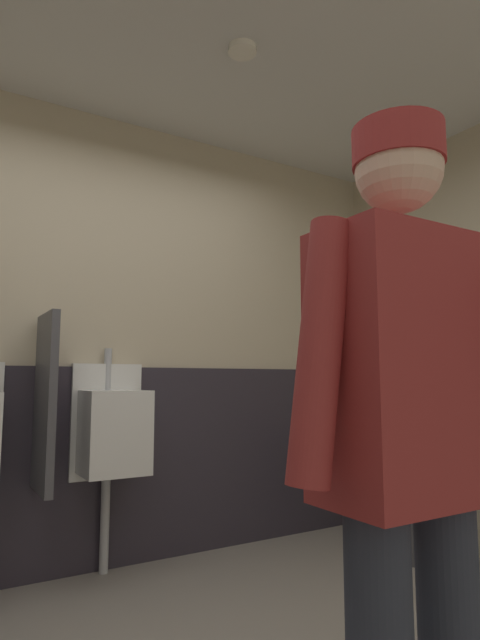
# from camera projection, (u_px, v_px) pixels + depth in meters

# --- Properties ---
(wall_back) EXTENTS (4.84, 0.12, 2.67)m
(wall_back) POSITION_uv_depth(u_px,v_px,m) (84.00, 333.00, 3.04)
(wall_back) COLOR beige
(wall_back) RESTS_ON ground_plane
(wainscot_band_back) EXTENTS (4.24, 0.03, 1.13)m
(wainscot_band_back) POSITION_uv_depth(u_px,v_px,m) (83.00, 468.00, 2.89)
(wainscot_band_back) COLOR #2D2833
(wainscot_band_back) RESTS_ON ground_plane
(downlight_far) EXTENTS (0.14, 0.14, 0.03)m
(downlight_far) POSITION_uv_depth(u_px,v_px,m) (242.00, 50.00, 2.51)
(downlight_far) COLOR white
(urinal_middle) EXTENTS (0.40, 0.34, 1.24)m
(urinal_middle) POSITION_uv_depth(u_px,v_px,m) (112.00, 431.00, 2.85)
(urinal_middle) COLOR white
(urinal_middle) RESTS_ON ground_plane
(privacy_divider_panel) EXTENTS (0.04, 0.40, 0.90)m
(privacy_divider_panel) POSITION_uv_depth(u_px,v_px,m) (45.00, 401.00, 2.62)
(privacy_divider_panel) COLOR #4C4C51
(person) EXTENTS (0.64, 0.60, 1.66)m
(person) POSITION_uv_depth(u_px,v_px,m) (411.00, 419.00, 1.17)
(person) COLOR #2D3342
(person) RESTS_ON ground_plane
(trash_bin) EXTENTS (0.34, 0.34, 0.72)m
(trash_bin) POSITION_uv_depth(u_px,v_px,m) (418.00, 497.00, 3.10)
(trash_bin) COLOR #38383D
(trash_bin) RESTS_ON ground_plane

